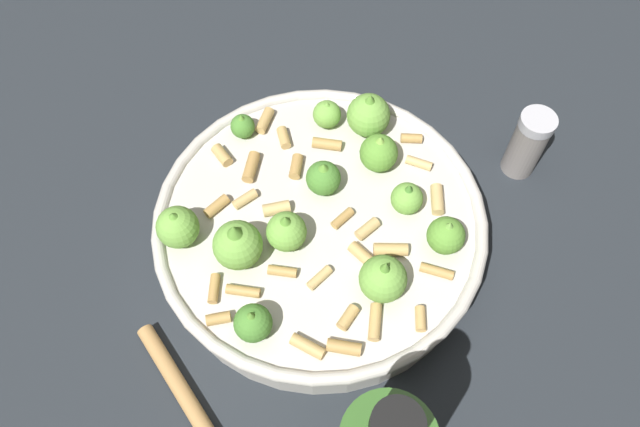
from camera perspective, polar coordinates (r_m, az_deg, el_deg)
The scene contains 3 objects.
ground_plane at distance 0.67m, azimuth -0.00°, elevation -2.78°, with size 2.40×2.40×0.00m, color #23282D.
cooking_pan at distance 0.63m, azimuth -0.01°, elevation -1.21°, with size 0.34×0.34×0.11m.
pepper_shaker at distance 0.72m, azimuth 18.75°, elevation 6.18°, with size 0.04×0.04×0.09m.
Camera 1 is at (0.05, 0.30, 0.59)m, focal length 34.39 mm.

